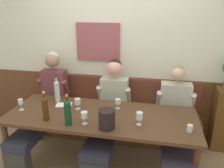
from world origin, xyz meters
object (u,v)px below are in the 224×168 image
wine_glass_near_bucket (78,102)px  wine_glass_by_bottle (84,115)px  wine_bottle_green_tall (45,108)px  wine_bottle_clear_water (57,90)px  person_center_left_seat (45,103)px  wine_glass_center_front (21,102)px  wine_glass_mid_right (139,116)px  water_tumbler_center (190,128)px  wine_glass_left_end (118,102)px  wine_bottle_amber_mid (68,112)px  person_left_seat (176,121)px  wall_bench (112,121)px  person_center_right_seat (109,111)px  dining_table (101,120)px  ice_bucket (107,119)px

wine_glass_near_bucket → wine_glass_by_bottle: (0.21, -0.35, 0.01)m
wine_bottle_green_tall → wine_glass_by_bottle: bearing=-0.3°
wine_bottle_clear_water → person_center_left_seat: bearing=164.9°
wine_glass_by_bottle → wine_glass_center_front: size_ratio=1.01×
wine_glass_near_bucket → wine_glass_mid_right: bearing=-16.9°
water_tumbler_center → wine_glass_left_end: bearing=154.5°
person_center_left_seat → wine_glass_mid_right: (1.41, -0.49, 0.19)m
person_center_left_seat → wine_bottle_clear_water: (0.24, -0.06, 0.24)m
wine_bottle_amber_mid → wine_glass_near_bucket: 0.40m
person_left_seat → wine_glass_by_bottle: 1.21m
wine_glass_mid_right → person_center_left_seat: bearing=160.8°
wall_bench → wine_bottle_amber_mid: bearing=-106.5°
water_tumbler_center → wine_bottle_clear_water: bearing=164.9°
wall_bench → wine_glass_left_end: (0.17, -0.48, 0.55)m
person_center_left_seat → water_tumbler_center: person_center_left_seat is taller
wine_glass_left_end → person_center_right_seat: bearing=140.6°
wine_glass_near_bucket → dining_table: bearing=-15.3°
person_left_seat → water_tumbler_center: (0.10, -0.48, 0.19)m
wine_bottle_amber_mid → wine_glass_mid_right: 0.80m
person_left_seat → wine_glass_left_end: (-0.75, -0.08, 0.24)m
person_left_seat → wine_bottle_clear_water: (-1.61, -0.02, 0.31)m
person_center_left_seat → water_tumbler_center: 2.02m
ice_bucket → wine_glass_left_end: bearing=86.4°
person_center_right_seat → water_tumbler_center: person_center_right_seat is taller
wine_bottle_amber_mid → wine_bottle_green_tall: (-0.30, 0.05, -0.00)m
person_center_right_seat → wine_bottle_amber_mid: 0.76m
person_left_seat → wine_glass_center_front: person_left_seat is taller
dining_table → wine_glass_mid_right: wine_glass_mid_right is taller
wine_glass_near_bucket → wine_glass_left_end: 0.52m
person_left_seat → ice_bucket: size_ratio=6.17×
wine_glass_mid_right → wine_bottle_clear_water: bearing=160.0°
wine_glass_center_front → wine_glass_by_bottle: bearing=-11.2°
wine_bottle_amber_mid → wine_glass_near_bucket: (-0.03, 0.40, -0.06)m
water_tumbler_center → person_center_left_seat: bearing=164.9°
wine_bottle_amber_mid → wine_glass_mid_right: wine_bottle_amber_mid is taller
ice_bucket → wine_glass_near_bucket: bearing=140.8°
wine_glass_mid_right → wine_glass_left_end: bearing=130.0°
water_tumbler_center → wall_bench: bearing=139.0°
wine_bottle_amber_mid → wine_glass_by_bottle: 0.19m
dining_table → wine_bottle_clear_water: bearing=158.7°
wine_glass_left_end → wine_glass_center_front: 1.24m
ice_bucket → wine_glass_near_bucket: size_ratio=1.48×
wall_bench → wine_glass_mid_right: size_ratio=17.11×
person_center_right_seat → person_left_seat: size_ratio=1.01×
person_center_left_seat → wine_glass_center_front: size_ratio=9.21×
wine_glass_mid_right → wine_bottle_amber_mid: bearing=-169.2°
wine_glass_near_bucket → ice_bucket: bearing=-39.2°
person_center_left_seat → wine_glass_center_front: (-0.11, -0.41, 0.18)m
person_center_right_seat → wine_glass_mid_right: 0.69m
wine_glass_near_bucket → wine_glass_by_bottle: 0.41m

